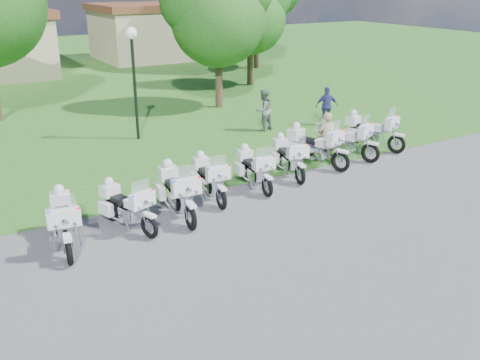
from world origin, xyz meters
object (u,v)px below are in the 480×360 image
motorcycle_8 (371,130)px  bystander_c (327,106)px  bystander_b (263,110)px  motorcycle_2 (177,191)px  motorcycle_1 (126,205)px  motorcycle_7 (344,138)px  motorcycle_6 (314,145)px  motorcycle_0 (64,220)px  lamp_post (133,56)px  bystander_a (325,137)px  motorcycle_3 (209,177)px  motorcycle_4 (254,168)px  motorcycle_5 (288,156)px

motorcycle_8 → bystander_c: size_ratio=1.42×
motorcycle_8 → bystander_b: (-2.07, 4.06, 0.17)m
motorcycle_2 → bystander_c: bearing=-144.7°
motorcycle_1 → motorcycle_7: 8.60m
bystander_b → motorcycle_2: bearing=28.7°
motorcycle_2 → bystander_b: size_ratio=1.41×
motorcycle_6 → motorcycle_7: size_ratio=1.04×
motorcycle_0 → lamp_post: bearing=-112.2°
motorcycle_7 → bystander_a: size_ratio=1.36×
motorcycle_0 → motorcycle_3: (4.27, 0.87, -0.03)m
motorcycle_6 → bystander_b: (0.92, 4.50, 0.16)m
motorcycle_4 → lamp_post: bearing=-73.6°
motorcycle_3 → motorcycle_8: motorcycle_8 is taller
motorcycle_5 → motorcycle_6: size_ratio=0.91×
motorcycle_7 → bystander_c: bystander_c is taller
motorcycle_0 → motorcycle_8: size_ratio=0.99×
motorcycle_8 → motorcycle_6: bearing=-11.5°
motorcycle_6 → motorcycle_5: bearing=-3.8°
motorcycle_3 → motorcycle_5: bearing=-166.0°
motorcycle_6 → lamp_post: size_ratio=0.56×
motorcycle_2 → bystander_a: bystander_a is taller
motorcycle_3 → bystander_b: (5.26, 5.22, 0.24)m
motorcycle_8 → lamp_post: size_ratio=0.55×
motorcycle_5 → bystander_b: bearing=-102.7°
motorcycle_1 → bystander_b: bearing=-160.3°
motorcycle_3 → motorcycle_7: 5.83m
lamp_post → bystander_c: 8.30m
motorcycle_6 → bystander_a: size_ratio=1.42×
motorcycle_4 → motorcycle_3: bearing=9.1°
motorcycle_4 → motorcycle_5: motorcycle_5 is taller
motorcycle_2 → motorcycle_7: size_ratio=1.05×
motorcycle_6 → bystander_b: 4.60m
motorcycle_5 → lamp_post: (-2.66, 6.30, 2.58)m
motorcycle_2 → bystander_a: (6.22, 1.52, 0.16)m
motorcycle_1 → motorcycle_7: size_ratio=0.90×
motorcycle_5 → motorcycle_2: bearing=25.2°
motorcycle_0 → lamp_post: (4.66, 7.57, 2.55)m
motorcycle_4 → motorcycle_7: motorcycle_7 is taller
bystander_a → bystander_b: 4.33m
motorcycle_4 → bystander_a: size_ratio=1.26×
motorcycle_1 → bystander_b: bystander_b is taller
motorcycle_0 → motorcycle_1: 1.59m
bystander_c → bystander_a: bearing=74.5°
motorcycle_5 → bystander_a: (1.90, 0.50, 0.22)m
bystander_a → motorcycle_7: bearing=172.7°
motorcycle_5 → motorcycle_8: 4.35m
motorcycle_8 → bystander_b: bearing=-83.0°
motorcycle_2 → motorcycle_3: motorcycle_2 is taller
motorcycle_8 → lamp_post: bearing=-58.6°
motorcycle_1 → motorcycle_6: bearing=174.3°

